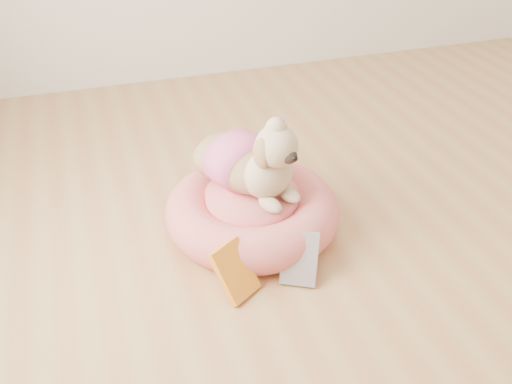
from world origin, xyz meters
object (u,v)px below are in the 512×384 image
object	(u,v)px
pet_bed	(252,211)
book_white	(300,258)
book_yellow	(235,271)
dog	(250,148)

from	to	relation	value
pet_bed	book_white	bearing A→B (deg)	-77.35
book_yellow	pet_bed	bearing A→B (deg)	30.15
pet_bed	book_yellow	size ratio (longest dim) A/B	3.45
dog	book_white	bearing A→B (deg)	-102.86
book_yellow	book_white	distance (m)	0.24
dog	book_white	size ratio (longest dim) A/B	2.49
pet_bed	dog	world-z (taller)	dog
pet_bed	dog	bearing A→B (deg)	82.43
pet_bed	book_white	distance (m)	0.33
dog	book_white	distance (m)	0.44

